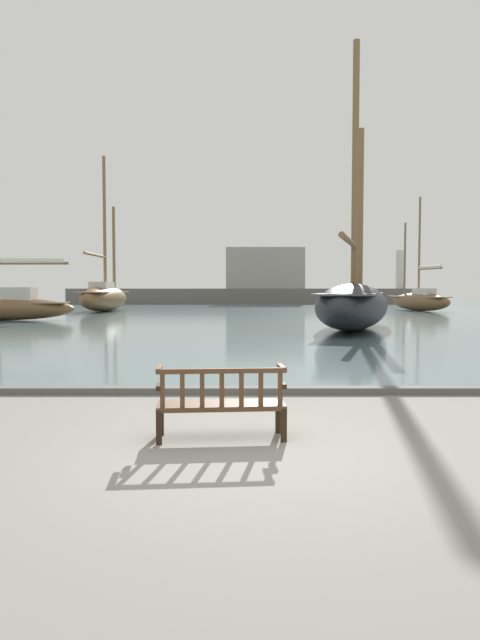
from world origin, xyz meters
The scene contains 9 objects.
ground_plane centered at (0.00, 0.00, 0.00)m, with size 160.00×160.00×0.00m, color gray.
harbor_water centered at (0.00, 44.00, 0.04)m, with size 100.00×80.00×0.08m, color slate.
quay_edge_kerb centered at (0.00, 3.85, 0.06)m, with size 40.00×0.30×0.12m, color #5B5954.
park_bench centered at (-0.34, 0.72, 0.47)m, with size 1.64×0.65×0.92m.
sailboat_outer_port centered at (-11.26, 40.54, 1.28)m, with size 2.81×11.27×12.69m.
sailboat_outer_starboard centered at (14.89, 41.01, 1.01)m, with size 3.87×8.54×9.43m.
sailboat_distant_harbor centered at (5.03, 19.39, 1.26)m, with size 6.16×13.58×12.90m.
sailboat_far_port centered at (-13.87, 26.74, 0.94)m, with size 10.03×2.41×9.28m.
far_breakwater centered at (1.25, 63.21, 2.14)m, with size 42.15×2.40×6.95m.
Camera 1 is at (-0.10, -6.36, 1.89)m, focal length 32.00 mm.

